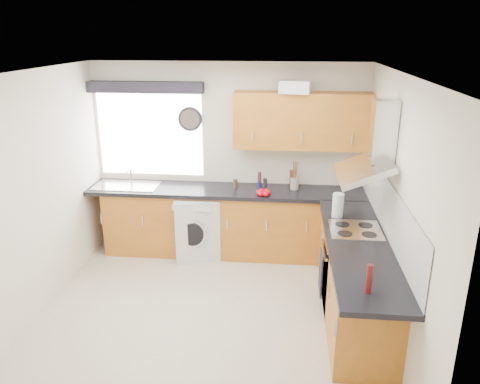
# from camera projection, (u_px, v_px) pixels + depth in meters

# --- Properties ---
(ground_plane) EXTENTS (3.60, 3.60, 0.00)m
(ground_plane) POSITION_uv_depth(u_px,v_px,m) (209.00, 315.00, 4.97)
(ground_plane) COLOR beige
(ceiling) EXTENTS (3.60, 3.60, 0.02)m
(ceiling) POSITION_uv_depth(u_px,v_px,m) (203.00, 73.00, 4.15)
(ceiling) COLOR white
(ceiling) RESTS_ON wall_back
(wall_back) EXTENTS (3.60, 0.02, 2.50)m
(wall_back) POSITION_uv_depth(u_px,v_px,m) (228.00, 158.00, 6.25)
(wall_back) COLOR silver
(wall_back) RESTS_ON ground_plane
(wall_front) EXTENTS (3.60, 0.02, 2.50)m
(wall_front) POSITION_uv_depth(u_px,v_px,m) (157.00, 307.00, 2.87)
(wall_front) COLOR silver
(wall_front) RESTS_ON ground_plane
(wall_left) EXTENTS (0.02, 3.60, 2.50)m
(wall_left) POSITION_uv_depth(u_px,v_px,m) (30.00, 199.00, 4.73)
(wall_left) COLOR silver
(wall_left) RESTS_ON ground_plane
(wall_right) EXTENTS (0.02, 3.60, 2.50)m
(wall_right) POSITION_uv_depth(u_px,v_px,m) (395.00, 212.00, 4.39)
(wall_right) COLOR silver
(wall_right) RESTS_ON ground_plane
(window) EXTENTS (1.40, 0.02, 1.10)m
(window) POSITION_uv_depth(u_px,v_px,m) (150.00, 134.00, 6.25)
(window) COLOR silver
(window) RESTS_ON wall_back
(window_blind) EXTENTS (1.50, 0.18, 0.14)m
(window_blind) POSITION_uv_depth(u_px,v_px,m) (145.00, 87.00, 5.96)
(window_blind) COLOR black
(window_blind) RESTS_ON wall_back
(splashback) EXTENTS (0.01, 3.00, 0.54)m
(splashback) POSITION_uv_depth(u_px,v_px,m) (387.00, 207.00, 4.70)
(splashback) COLOR white
(splashback) RESTS_ON wall_right
(base_cab_back) EXTENTS (3.00, 0.58, 0.86)m
(base_cab_back) POSITION_uv_depth(u_px,v_px,m) (219.00, 222.00, 6.26)
(base_cab_back) COLOR #9F5C1C
(base_cab_back) RESTS_ON ground_plane
(base_cab_corner) EXTENTS (0.60, 0.60, 0.86)m
(base_cab_corner) POSITION_uv_depth(u_px,v_px,m) (340.00, 227.00, 6.10)
(base_cab_corner) COLOR #9F5C1C
(base_cab_corner) RESTS_ON ground_plane
(base_cab_right) EXTENTS (0.58, 2.10, 0.86)m
(base_cab_right) POSITION_uv_depth(u_px,v_px,m) (354.00, 279.00, 4.83)
(base_cab_right) COLOR #9F5C1C
(base_cab_right) RESTS_ON ground_plane
(worktop_back) EXTENTS (3.60, 0.62, 0.05)m
(worktop_back) POSITION_uv_depth(u_px,v_px,m) (226.00, 191.00, 6.09)
(worktop_back) COLOR black
(worktop_back) RESTS_ON base_cab_back
(worktop_right) EXTENTS (0.62, 2.42, 0.05)m
(worktop_right) POSITION_uv_depth(u_px,v_px,m) (359.00, 245.00, 4.54)
(worktop_right) COLOR black
(worktop_right) RESTS_ON base_cab_right
(sink) EXTENTS (0.84, 0.46, 0.10)m
(sink) POSITION_uv_depth(u_px,v_px,m) (126.00, 183.00, 6.19)
(sink) COLOR silver
(sink) RESTS_ON worktop_back
(oven) EXTENTS (0.56, 0.58, 0.85)m
(oven) POSITION_uv_depth(u_px,v_px,m) (352.00, 272.00, 4.97)
(oven) COLOR black
(oven) RESTS_ON ground_plane
(hob_plate) EXTENTS (0.52, 0.52, 0.01)m
(hob_plate) POSITION_uv_depth(u_px,v_px,m) (355.00, 230.00, 4.81)
(hob_plate) COLOR silver
(hob_plate) RESTS_ON worktop_right
(extractor_hood) EXTENTS (0.52, 0.78, 0.66)m
(extractor_hood) POSITION_uv_depth(u_px,v_px,m) (373.00, 150.00, 4.52)
(extractor_hood) COLOR silver
(extractor_hood) RESTS_ON wall_right
(upper_cabinets) EXTENTS (1.70, 0.35, 0.70)m
(upper_cabinets) POSITION_uv_depth(u_px,v_px,m) (302.00, 121.00, 5.82)
(upper_cabinets) COLOR #9F5C1C
(upper_cabinets) RESTS_ON wall_back
(washing_machine) EXTENTS (0.70, 0.68, 0.84)m
(washing_machine) POSITION_uv_depth(u_px,v_px,m) (196.00, 226.00, 6.19)
(washing_machine) COLOR silver
(washing_machine) RESTS_ON ground_plane
(wall_clock) EXTENTS (0.32, 0.04, 0.32)m
(wall_clock) POSITION_uv_depth(u_px,v_px,m) (190.00, 119.00, 6.09)
(wall_clock) COLOR black
(wall_clock) RESTS_ON wall_back
(casserole) EXTENTS (0.40, 0.32, 0.15)m
(casserole) POSITION_uv_depth(u_px,v_px,m) (295.00, 87.00, 5.59)
(casserole) COLOR silver
(casserole) RESTS_ON upper_cabinets
(storage_box) EXTENTS (0.22, 0.18, 0.10)m
(storage_box) POSITION_uv_depth(u_px,v_px,m) (294.00, 87.00, 5.79)
(storage_box) COLOR maroon
(storage_box) RESTS_ON upper_cabinets
(utensil_pot) EXTENTS (0.12, 0.12, 0.15)m
(utensil_pot) POSITION_uv_depth(u_px,v_px,m) (294.00, 183.00, 6.06)
(utensil_pot) COLOR gray
(utensil_pot) RESTS_ON worktop_back
(kitchen_roll) EXTENTS (0.14, 0.14, 0.27)m
(kitchen_roll) POSITION_uv_depth(u_px,v_px,m) (338.00, 205.00, 5.14)
(kitchen_roll) COLOR silver
(kitchen_roll) RESTS_ON worktop_right
(tomato_cluster) EXTENTS (0.21, 0.21, 0.07)m
(tomato_cluster) POSITION_uv_depth(u_px,v_px,m) (263.00, 193.00, 5.84)
(tomato_cluster) COLOR #B60510
(tomato_cluster) RESTS_ON worktop_back
(jar_0) EXTENTS (0.04, 0.04, 0.24)m
(jar_0) POSITION_uv_depth(u_px,v_px,m) (292.00, 179.00, 6.07)
(jar_0) COLOR #52211D
(jar_0) RESTS_ON worktop_back
(jar_1) EXTENTS (0.04, 0.04, 0.23)m
(jar_1) POSITION_uv_depth(u_px,v_px,m) (291.00, 179.00, 6.13)
(jar_1) COLOR #491E1A
(jar_1) RESTS_ON worktop_back
(jar_2) EXTENTS (0.05, 0.05, 0.19)m
(jar_2) POSITION_uv_depth(u_px,v_px,m) (265.00, 186.00, 5.90)
(jar_2) COLOR black
(jar_2) RESTS_ON worktop_back
(jar_3) EXTENTS (0.06, 0.06, 0.10)m
(jar_3) POSITION_uv_depth(u_px,v_px,m) (259.00, 186.00, 6.05)
(jar_3) COLOR #1A164D
(jar_3) RESTS_ON worktop_back
(jar_4) EXTENTS (0.05, 0.05, 0.22)m
(jar_4) POSITION_uv_depth(u_px,v_px,m) (259.00, 180.00, 6.08)
(jar_4) COLOR #511D25
(jar_4) RESTS_ON worktop_back
(jar_5) EXTENTS (0.04, 0.04, 0.11)m
(jar_5) POSITION_uv_depth(u_px,v_px,m) (297.00, 185.00, 6.07)
(jar_5) COLOR navy
(jar_5) RESTS_ON worktop_back
(jar_6) EXTENTS (0.06, 0.06, 0.12)m
(jar_6) POSITION_uv_depth(u_px,v_px,m) (235.00, 184.00, 6.10)
(jar_6) COLOR #412D24
(jar_6) RESTS_ON worktop_back
(bottle_0) EXTENTS (0.05, 0.05, 0.24)m
(bottle_0) POSITION_uv_depth(u_px,v_px,m) (369.00, 279.00, 3.63)
(bottle_0) COLOR #521112
(bottle_0) RESTS_ON worktop_right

